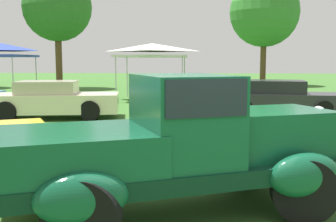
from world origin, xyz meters
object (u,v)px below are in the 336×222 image
canopy_tent_center_field (152,49)px  show_car_charcoal (281,99)px  show_car_cream (52,100)px  feature_pickup_truck (177,145)px

canopy_tent_center_field → show_car_charcoal: bearing=-50.2°
show_car_cream → feature_pickup_truck: bearing=-61.4°
feature_pickup_truck → show_car_cream: 9.44m
feature_pickup_truck → show_car_charcoal: 9.70m
show_car_cream → canopy_tent_center_field: (2.55, 6.92, 1.82)m
show_car_charcoal → show_car_cream: bearing=-173.0°
show_car_charcoal → canopy_tent_center_field: canopy_tent_center_field is taller
feature_pickup_truck → canopy_tent_center_field: bearing=97.4°
show_car_cream → show_car_charcoal: size_ratio=1.03×
show_car_charcoal → feature_pickup_truck: bearing=-108.1°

